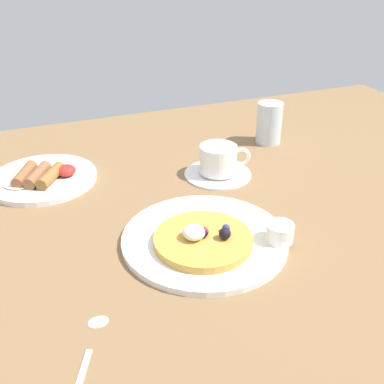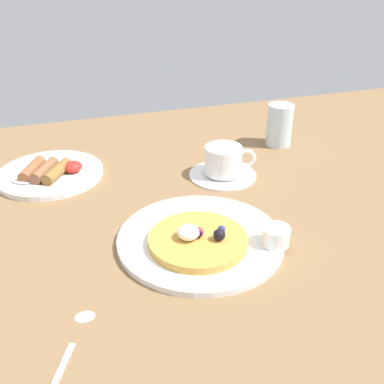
# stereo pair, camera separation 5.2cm
# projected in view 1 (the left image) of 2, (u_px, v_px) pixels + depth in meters

# --- Properties ---
(ground_plane) EXTENTS (1.84, 1.16, 0.03)m
(ground_plane) POSITION_uv_depth(u_px,v_px,m) (176.00, 223.00, 0.84)
(ground_plane) COLOR brown
(pancake_plate) EXTENTS (0.28, 0.28, 0.01)m
(pancake_plate) POSITION_uv_depth(u_px,v_px,m) (205.00, 239.00, 0.76)
(pancake_plate) COLOR white
(pancake_plate) RESTS_ON ground_plane
(pancake_with_berries) EXTENTS (0.16, 0.16, 0.04)m
(pancake_with_berries) POSITION_uv_depth(u_px,v_px,m) (203.00, 239.00, 0.73)
(pancake_with_berries) COLOR gold
(pancake_with_berries) RESTS_ON pancake_plate
(syrup_ramekin) EXTENTS (0.05, 0.05, 0.03)m
(syrup_ramekin) POSITION_uv_depth(u_px,v_px,m) (280.00, 232.00, 0.74)
(syrup_ramekin) COLOR white
(syrup_ramekin) RESTS_ON pancake_plate
(breakfast_plate) EXTENTS (0.22, 0.22, 0.01)m
(breakfast_plate) POSITION_uv_depth(u_px,v_px,m) (43.00, 178.00, 0.95)
(breakfast_plate) COLOR white
(breakfast_plate) RESTS_ON ground_plane
(fried_breakfast) EXTENTS (0.15, 0.11, 0.03)m
(fried_breakfast) POSITION_uv_depth(u_px,v_px,m) (40.00, 175.00, 0.93)
(fried_breakfast) COLOR brown
(fried_breakfast) RESTS_ON breakfast_plate
(coffee_saucer) EXTENTS (0.14, 0.14, 0.01)m
(coffee_saucer) POSITION_uv_depth(u_px,v_px,m) (218.00, 173.00, 0.98)
(coffee_saucer) COLOR white
(coffee_saucer) RESTS_ON ground_plane
(coffee_cup) EXTENTS (0.11, 0.08, 0.06)m
(coffee_cup) POSITION_uv_depth(u_px,v_px,m) (219.00, 159.00, 0.96)
(coffee_cup) COLOR white
(coffee_cup) RESTS_ON coffee_saucer
(teaspoon) EXTENTS (0.08, 0.14, 0.01)m
(teaspoon) POSITION_uv_depth(u_px,v_px,m) (92.00, 341.00, 0.57)
(teaspoon) COLOR silver
(teaspoon) RESTS_ON ground_plane
(water_glass) EXTENTS (0.06, 0.06, 0.10)m
(water_glass) POSITION_uv_depth(u_px,v_px,m) (269.00, 123.00, 1.12)
(water_glass) COLOR silver
(water_glass) RESTS_ON ground_plane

